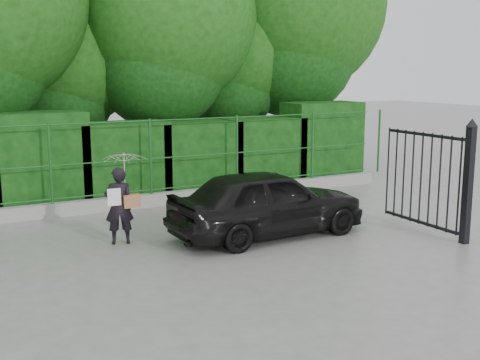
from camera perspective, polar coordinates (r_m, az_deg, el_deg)
name	(u,v)px	position (r m, az deg, el deg)	size (l,w,h in m)	color
ground	(216,261)	(10.42, -2.25, -7.64)	(80.00, 80.00, 0.00)	gray
kerb	(136,202)	(14.44, -9.87, -2.03)	(14.00, 0.25, 0.30)	#9E9E99
fence	(143,157)	(14.32, -9.16, 2.16)	(14.13, 0.06, 1.80)	#19541E
hedge	(119,158)	(15.20, -11.42, 2.01)	(14.20, 1.20, 2.30)	black
trees	(134,19)	(17.59, -9.98, 14.82)	(17.10, 6.15, 8.08)	black
gate	(448,177)	(12.23, 19.16, 0.23)	(0.22, 2.33, 2.36)	black
woman	(123,184)	(11.41, -11.02, -0.35)	(0.87, 0.85, 1.72)	black
car	(268,202)	(11.78, 2.63, -2.11)	(1.59, 3.96, 1.35)	black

